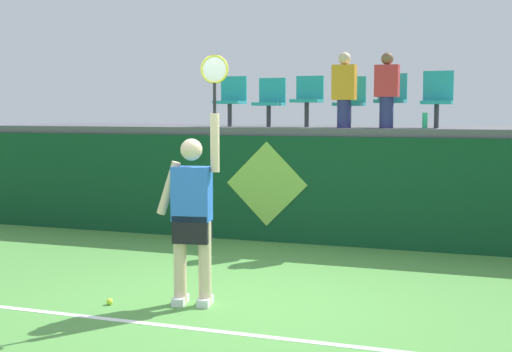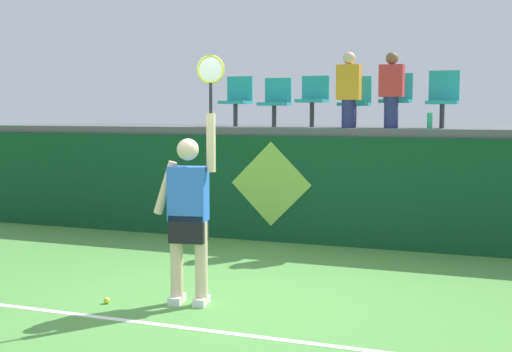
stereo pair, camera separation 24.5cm
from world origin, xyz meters
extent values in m
plane|color=#519342|center=(0.00, 0.00, 0.00)|extent=(40.00, 40.00, 0.00)
cube|color=#0F4223|center=(0.00, 3.38, 0.80)|extent=(12.00, 0.20, 1.59)
cube|color=#56565B|center=(0.00, 4.75, 1.65)|extent=(12.00, 2.83, 0.12)
cube|color=white|center=(0.00, -0.95, 0.00)|extent=(10.80, 0.08, 0.01)
cube|color=white|center=(-0.50, -0.25, 0.04)|extent=(0.16, 0.28, 0.08)
cube|color=white|center=(-0.24, -0.21, 0.04)|extent=(0.16, 0.28, 0.08)
cylinder|color=beige|center=(-0.50, -0.25, 0.43)|extent=(0.13, 0.13, 0.86)
cylinder|color=beige|center=(-0.24, -0.21, 0.43)|extent=(0.13, 0.13, 0.86)
cube|color=black|center=(-0.37, -0.23, 0.78)|extent=(0.39, 0.28, 0.28)
cube|color=blue|center=(-0.37, -0.23, 1.13)|extent=(0.41, 0.28, 0.55)
sphere|color=beige|center=(-0.37, -0.23, 1.57)|extent=(0.22, 0.22, 0.22)
cylinder|color=beige|center=(-0.61, -0.27, 1.18)|extent=(0.27, 0.13, 0.55)
cylinder|color=beige|center=(-0.13, -0.19, 1.64)|extent=(0.09, 0.09, 0.58)
cylinder|color=black|center=(-0.13, -0.19, 2.08)|extent=(0.03, 0.03, 0.30)
torus|color=gold|center=(-0.13, -0.19, 2.36)|extent=(0.28, 0.07, 0.28)
ellipsoid|color=silver|center=(-0.13, -0.19, 2.36)|extent=(0.24, 0.05, 0.24)
sphere|color=#D1E533|center=(-1.16, -0.52, 0.03)|extent=(0.07, 0.07, 0.07)
cylinder|color=#26B272|center=(1.51, 3.58, 1.82)|extent=(0.08, 0.08, 0.23)
cylinder|color=#38383D|center=(-1.62, 3.97, 1.89)|extent=(0.07, 0.07, 0.36)
cube|color=teal|center=(-1.62, 3.97, 2.10)|extent=(0.44, 0.42, 0.05)
cube|color=teal|center=(-1.62, 4.16, 2.33)|extent=(0.44, 0.04, 0.40)
cylinder|color=#38383D|center=(-0.95, 3.97, 1.88)|extent=(0.07, 0.07, 0.34)
cube|color=teal|center=(-0.95, 3.97, 2.07)|extent=(0.44, 0.42, 0.05)
cube|color=teal|center=(-0.95, 4.16, 2.29)|extent=(0.44, 0.04, 0.39)
cylinder|color=#38383D|center=(-0.33, 3.97, 1.90)|extent=(0.07, 0.07, 0.38)
cube|color=teal|center=(-0.33, 3.97, 2.12)|extent=(0.44, 0.42, 0.05)
cube|color=teal|center=(-0.33, 4.16, 2.33)|extent=(0.44, 0.04, 0.37)
cylinder|color=#38383D|center=(0.34, 3.97, 1.88)|extent=(0.07, 0.07, 0.33)
cube|color=teal|center=(0.34, 3.97, 2.06)|extent=(0.44, 0.42, 0.05)
cube|color=teal|center=(0.34, 4.16, 2.29)|extent=(0.44, 0.04, 0.40)
cylinder|color=#38383D|center=(0.96, 3.97, 1.90)|extent=(0.07, 0.07, 0.37)
cube|color=teal|center=(0.96, 3.97, 2.11)|extent=(0.44, 0.42, 0.05)
cube|color=teal|center=(0.96, 4.16, 2.33)|extent=(0.44, 0.04, 0.40)
cylinder|color=#38383D|center=(1.63, 3.97, 1.89)|extent=(0.07, 0.07, 0.35)
cube|color=teal|center=(1.63, 3.97, 2.08)|extent=(0.44, 0.42, 0.05)
cube|color=teal|center=(1.63, 4.16, 2.33)|extent=(0.44, 0.04, 0.44)
cylinder|color=navy|center=(0.34, 3.61, 1.92)|extent=(0.20, 0.20, 0.41)
cube|color=orange|center=(0.34, 3.61, 2.38)|extent=(0.34, 0.20, 0.51)
sphere|color=beige|center=(0.34, 3.61, 2.73)|extent=(0.18, 0.18, 0.18)
cylinder|color=navy|center=(0.96, 3.62, 1.94)|extent=(0.20, 0.20, 0.45)
cube|color=red|center=(0.96, 3.62, 2.39)|extent=(0.34, 0.20, 0.46)
sphere|color=brown|center=(0.96, 3.62, 2.71)|extent=(0.18, 0.18, 0.18)
cube|color=#0F4223|center=(-0.75, 3.28, 0.00)|extent=(0.90, 0.01, 0.00)
plane|color=#8CC64C|center=(-0.75, 3.27, 0.88)|extent=(1.27, 0.00, 1.27)
camera|label=1|loc=(2.53, -6.53, 1.95)|focal=48.84mm
camera|label=2|loc=(2.76, -6.45, 1.95)|focal=48.84mm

